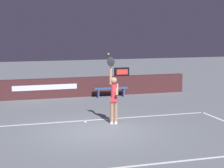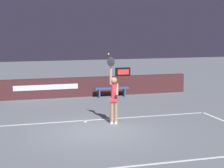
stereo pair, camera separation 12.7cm
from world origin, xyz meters
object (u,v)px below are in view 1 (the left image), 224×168
at_px(speed_display, 122,72).
at_px(courtside_bench_far, 111,90).
at_px(tennis_ball, 108,54).
at_px(tennis_player, 114,96).

height_order(speed_display, courtside_bench_far, speed_display).
relative_size(speed_display, tennis_ball, 11.31).
bearing_deg(courtside_bench_far, tennis_player, -105.67).
bearing_deg(tennis_player, courtside_bench_far, 74.33).
xyz_separation_m(speed_display, tennis_ball, (-2.53, -6.04, 1.38)).
height_order(speed_display, tennis_player, tennis_player).
height_order(speed_display, tennis_ball, tennis_ball).
xyz_separation_m(speed_display, courtside_bench_far, (-0.79, -0.59, -0.85)).
distance_m(speed_display, tennis_ball, 6.69).
xyz_separation_m(tennis_player, tennis_ball, (-0.19, 0.08, 1.57)).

